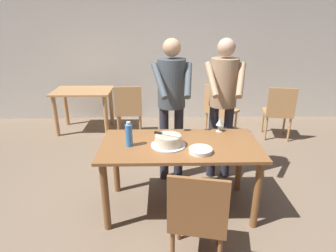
# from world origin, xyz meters

# --- Properties ---
(ground_plane) EXTENTS (14.00, 14.00, 0.00)m
(ground_plane) POSITION_xyz_m (0.00, 0.00, 0.00)
(ground_plane) COLOR #7A6651
(back_wall) EXTENTS (10.00, 0.12, 2.70)m
(back_wall) POSITION_xyz_m (0.00, 3.00, 1.35)
(back_wall) COLOR beige
(back_wall) RESTS_ON ground_plane
(main_dining_table) EXTENTS (1.58, 0.79, 0.75)m
(main_dining_table) POSITION_xyz_m (0.00, 0.00, 0.63)
(main_dining_table) COLOR brown
(main_dining_table) RESTS_ON ground_plane
(cake_on_platter) EXTENTS (0.34, 0.34, 0.11)m
(cake_on_platter) POSITION_xyz_m (-0.12, -0.04, 0.80)
(cake_on_platter) COLOR silver
(cake_on_platter) RESTS_ON main_dining_table
(cake_knife) EXTENTS (0.25, 0.14, 0.02)m
(cake_knife) POSITION_xyz_m (-0.18, -0.01, 0.87)
(cake_knife) COLOR silver
(cake_knife) RESTS_ON cake_on_platter
(plate_stack) EXTENTS (0.22, 0.22, 0.04)m
(plate_stack) POSITION_xyz_m (0.18, -0.20, 0.77)
(plate_stack) COLOR white
(plate_stack) RESTS_ON main_dining_table
(wine_glass_near) EXTENTS (0.08, 0.08, 0.14)m
(wine_glass_near) POSITION_xyz_m (0.45, 0.32, 0.85)
(wine_glass_near) COLOR silver
(wine_glass_near) RESTS_ON main_dining_table
(water_bottle) EXTENTS (0.07, 0.07, 0.25)m
(water_bottle) POSITION_xyz_m (-0.50, -0.03, 0.86)
(water_bottle) COLOR #387AC6
(water_bottle) RESTS_ON main_dining_table
(person_cutting_cake) EXTENTS (0.47, 0.56, 1.72)m
(person_cutting_cake) POSITION_xyz_m (-0.07, 0.61, 1.08)
(person_cutting_cake) COLOR #2D2D38
(person_cutting_cake) RESTS_ON ground_plane
(person_standing_beside) EXTENTS (0.47, 0.56, 1.72)m
(person_standing_beside) POSITION_xyz_m (0.54, 0.64, 1.08)
(person_standing_beside) COLOR #2D2D38
(person_standing_beside) RESTS_ON ground_plane
(chair_near_side) EXTENTS (0.52, 0.52, 0.90)m
(chair_near_side) POSITION_xyz_m (0.10, -0.77, 0.49)
(chair_near_side) COLOR brown
(chair_near_side) RESTS_ON ground_plane
(background_table) EXTENTS (1.00, 0.70, 0.74)m
(background_table) POSITION_xyz_m (-1.57, 2.30, 0.58)
(background_table) COLOR tan
(background_table) RESTS_ON ground_plane
(background_chair_0) EXTENTS (0.51, 0.51, 0.90)m
(background_chair_0) POSITION_xyz_m (1.74, 1.84, 0.49)
(background_chair_0) COLOR tan
(background_chair_0) RESTS_ON ground_plane
(background_chair_1) EXTENTS (0.47, 0.47, 0.90)m
(background_chair_1) POSITION_xyz_m (-0.74, 1.99, 0.49)
(background_chair_1) COLOR tan
(background_chair_1) RESTS_ON ground_plane
(background_chair_2) EXTENTS (0.62, 0.62, 0.90)m
(background_chair_2) POSITION_xyz_m (0.79, 1.97, 0.49)
(background_chair_2) COLOR tan
(background_chair_2) RESTS_ON ground_plane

